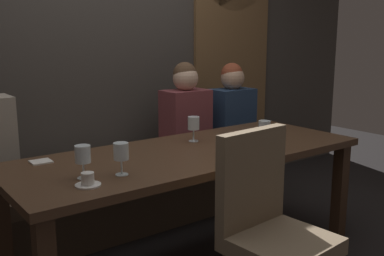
% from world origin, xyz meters
% --- Properties ---
extents(back_wall_tiled, '(6.00, 0.12, 3.00)m').
position_xyz_m(back_wall_tiled, '(0.00, 1.22, 1.50)').
color(back_wall_tiled, '#423D38').
rests_on(back_wall_tiled, ground).
extents(arched_door, '(0.90, 0.05, 2.55)m').
position_xyz_m(arched_door, '(1.35, 1.15, 1.36)').
color(arched_door, brown).
rests_on(arched_door, ground).
extents(dining_table, '(2.20, 0.84, 0.74)m').
position_xyz_m(dining_table, '(0.00, 0.00, 0.65)').
color(dining_table, '#412B1C').
rests_on(dining_table, ground).
extents(banquette_bench, '(2.50, 0.44, 0.45)m').
position_xyz_m(banquette_bench, '(0.00, 0.70, 0.23)').
color(banquette_bench, '#4A3C2E').
rests_on(banquette_bench, ground).
extents(chair_near_side, '(0.47, 0.47, 0.98)m').
position_xyz_m(chair_near_side, '(-0.08, -0.72, 0.56)').
color(chair_near_side, '#4C3321').
rests_on(chair_near_side, ground).
extents(diner_bearded, '(0.36, 0.24, 0.77)m').
position_xyz_m(diner_bearded, '(0.49, 0.73, 0.81)').
color(diner_bearded, brown).
rests_on(diner_bearded, banquette_bench).
extents(diner_far_end, '(0.36, 0.24, 0.75)m').
position_xyz_m(diner_far_end, '(0.98, 0.72, 0.80)').
color(diner_far_end, navy).
rests_on(diner_far_end, banquette_bench).
extents(wine_glass_near_left, '(0.08, 0.08, 0.16)m').
position_xyz_m(wine_glass_near_left, '(-0.74, -0.12, 0.85)').
color(wine_glass_near_left, silver).
rests_on(wine_glass_near_left, dining_table).
extents(wine_glass_far_left, '(0.08, 0.08, 0.16)m').
position_xyz_m(wine_glass_far_left, '(0.42, -0.19, 0.85)').
color(wine_glass_far_left, silver).
rests_on(wine_glass_far_left, dining_table).
extents(wine_glass_end_right, '(0.08, 0.08, 0.16)m').
position_xyz_m(wine_glass_end_right, '(-0.57, -0.18, 0.85)').
color(wine_glass_end_right, silver).
rests_on(wine_glass_end_right, dining_table).
extents(wine_glass_center_front, '(0.08, 0.08, 0.16)m').
position_xyz_m(wine_glass_center_front, '(0.16, 0.18, 0.85)').
color(wine_glass_center_front, silver).
rests_on(wine_glass_center_front, dining_table).
extents(espresso_cup, '(0.12, 0.12, 0.06)m').
position_xyz_m(espresso_cup, '(-0.78, -0.24, 0.77)').
color(espresso_cup, white).
rests_on(espresso_cup, dining_table).
extents(fork_on_table, '(0.06, 0.17, 0.01)m').
position_xyz_m(fork_on_table, '(-0.30, 0.29, 0.74)').
color(fork_on_table, silver).
rests_on(fork_on_table, dining_table).
extents(folded_napkin, '(0.11, 0.10, 0.01)m').
position_xyz_m(folded_napkin, '(-0.82, 0.28, 0.74)').
color(folded_napkin, silver).
rests_on(folded_napkin, dining_table).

